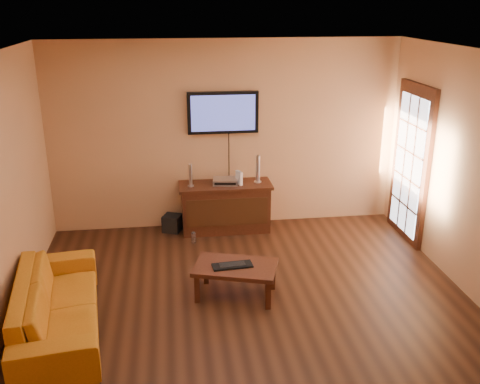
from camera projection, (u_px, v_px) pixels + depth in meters
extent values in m
plane|color=black|center=(252.00, 312.00, 5.77)|extent=(5.00, 5.00, 0.00)
plane|color=tan|center=(226.00, 136.00, 7.65)|extent=(5.00, 0.00, 5.00)
plane|color=white|center=(254.00, 56.00, 4.86)|extent=(5.00, 5.00, 0.00)
cube|color=#35160C|center=(411.00, 165.00, 7.31)|extent=(0.06, 1.02, 2.22)
cube|color=white|center=(408.00, 165.00, 7.31)|extent=(0.01, 0.79, 1.89)
cube|color=#35160C|center=(225.00, 208.00, 7.75)|extent=(1.25, 0.47, 0.67)
cube|color=black|center=(227.00, 212.00, 7.52)|extent=(1.15, 0.02, 0.40)
cube|color=#35160C|center=(225.00, 185.00, 7.63)|extent=(1.32, 0.51, 0.04)
cube|color=black|center=(223.00, 113.00, 7.48)|extent=(1.00, 0.07, 0.59)
cube|color=#4651B6|center=(223.00, 113.00, 7.45)|extent=(0.90, 0.01, 0.50)
cube|color=#35160C|center=(235.00, 267.00, 5.99)|extent=(1.03, 0.80, 0.05)
cube|color=#35160C|center=(197.00, 289.00, 5.92)|extent=(0.06, 0.06, 0.33)
cube|color=#35160C|center=(268.00, 295.00, 5.79)|extent=(0.06, 0.06, 0.33)
cube|color=#35160C|center=(206.00, 271.00, 6.32)|extent=(0.06, 0.06, 0.33)
cube|color=#35160C|center=(272.00, 276.00, 6.19)|extent=(0.06, 0.06, 0.33)
imported|color=#C87516|center=(56.00, 296.00, 5.35)|extent=(0.84, 2.04, 0.77)
cylinder|color=silver|center=(191.00, 186.00, 7.53)|extent=(0.09, 0.09, 0.01)
cylinder|color=silver|center=(191.00, 175.00, 7.47)|extent=(0.05, 0.05, 0.31)
cylinder|color=silver|center=(258.00, 182.00, 7.70)|extent=(0.11, 0.11, 0.02)
cylinder|color=silver|center=(258.00, 168.00, 7.63)|extent=(0.06, 0.06, 0.38)
cube|color=silver|center=(225.00, 181.00, 7.62)|extent=(0.38, 0.30, 0.08)
cube|color=white|center=(239.00, 178.00, 7.58)|extent=(0.09, 0.15, 0.19)
cube|color=black|center=(172.00, 223.00, 7.78)|extent=(0.31, 0.31, 0.24)
cylinder|color=white|center=(194.00, 238.00, 7.39)|extent=(0.06, 0.06, 0.16)
sphere|color=white|center=(193.00, 232.00, 7.36)|extent=(0.03, 0.03, 0.03)
cube|color=black|center=(232.00, 265.00, 5.96)|extent=(0.46, 0.21, 0.02)
cube|color=black|center=(232.00, 264.00, 5.96)|extent=(0.30, 0.14, 0.01)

